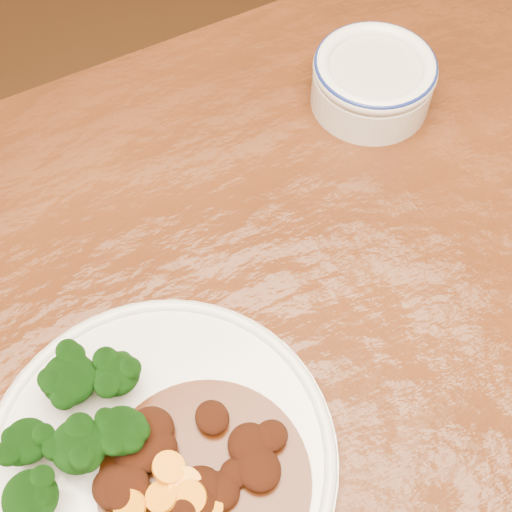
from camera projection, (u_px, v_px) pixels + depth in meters
dining_table at (282, 398)px, 0.73m from camera, size 1.51×0.92×0.75m
dinner_plate at (160, 459)px, 0.60m from camera, size 0.30×0.30×0.02m
broccoli_florets at (74, 423)px, 0.58m from camera, size 0.14×0.12×0.05m
mince_stew at (180, 477)px, 0.58m from camera, size 0.18×0.18×0.03m
dip_bowl at (373, 80)px, 0.80m from camera, size 0.14×0.14×0.06m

